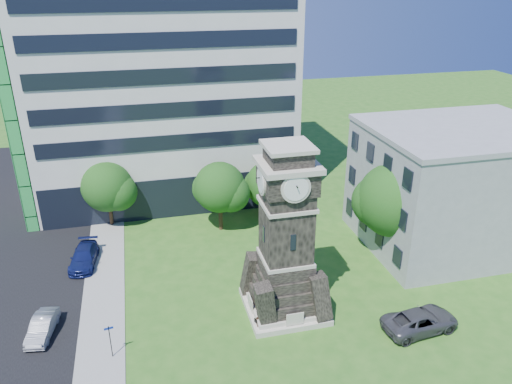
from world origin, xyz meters
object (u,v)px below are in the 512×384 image
object	(u,v)px
car_street_north	(84,257)
park_bench	(268,320)
car_street_mid	(42,327)
street_sign	(110,338)
clock_tower	(286,243)
car_east_lot	(420,321)

from	to	relation	value
car_street_north	park_bench	xyz separation A→B (m)	(12.50, -11.07, -0.21)
car_street_mid	car_street_north	xyz separation A→B (m)	(2.09, 8.41, 0.07)
car_street_north	street_sign	bearing A→B (deg)	-71.82
car_street_mid	clock_tower	bearing A→B (deg)	5.63
park_bench	car_street_north	bearing A→B (deg)	121.22
clock_tower	car_street_mid	size ratio (longest dim) A/B	3.29
car_street_mid	park_bench	xyz separation A→B (m)	(14.59, -2.66, -0.14)
car_east_lot	park_bench	world-z (taller)	car_east_lot
car_street_north	car_east_lot	bearing A→B (deg)	-25.31
car_street_north	park_bench	bearing A→B (deg)	-34.80
car_east_lot	clock_tower	bearing A→B (deg)	55.41
clock_tower	park_bench	bearing A→B (deg)	-136.37
clock_tower	car_street_north	world-z (taller)	clock_tower
park_bench	street_sign	xyz separation A→B (m)	(-10.13, -0.61, 0.99)
car_street_north	clock_tower	bearing A→B (deg)	-27.27
car_street_mid	park_bench	bearing A→B (deg)	-0.77
street_sign	car_street_mid	bearing A→B (deg)	134.09
clock_tower	street_sign	size ratio (longest dim) A/B	5.21
car_street_mid	park_bench	distance (m)	14.83
clock_tower	car_street_north	xyz separation A→B (m)	(-14.12, 9.52, -4.60)
car_street_mid	street_sign	world-z (taller)	street_sign
car_street_north	street_sign	size ratio (longest dim) A/B	2.00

